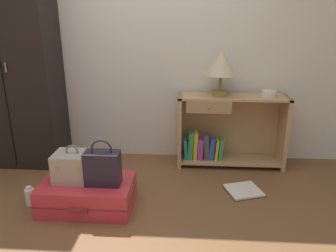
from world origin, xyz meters
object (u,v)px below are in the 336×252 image
object	(u,v)px
handbag	(103,168)
bottle	(30,196)
suitcase_large	(88,194)
table_lamp	(221,65)
bowl	(269,94)
train_case	(73,166)
bookshelf	(225,131)
wardrobe	(14,64)
open_book_on_floor	(244,191)

from	to	relation	value
handbag	bottle	distance (m)	0.70
suitcase_large	table_lamp	bearing A→B (deg)	38.68
bowl	train_case	size ratio (longest dim) A/B	0.47
bowl	bottle	distance (m)	2.38
bookshelf	suitcase_large	bearing A→B (deg)	-142.43
bookshelf	bowl	xyz separation A→B (m)	(0.40, -0.02, 0.42)
wardrobe	open_book_on_floor	size ratio (longest dim) A/B	5.56
table_lamp	bowl	xyz separation A→B (m)	(0.48, 0.00, -0.28)
bookshelf	open_book_on_floor	bearing A→B (deg)	-77.92
wardrobe	table_lamp	xyz separation A→B (m)	(2.06, 0.05, 0.00)
train_case	wardrobe	bearing A→B (deg)	135.34
bowl	bookshelf	bearing A→B (deg)	176.81
bottle	open_book_on_floor	bearing A→B (deg)	10.52
suitcase_large	open_book_on_floor	world-z (taller)	suitcase_large
table_lamp	handbag	world-z (taller)	table_lamp
wardrobe	suitcase_large	world-z (taller)	wardrobe
bookshelf	train_case	size ratio (longest dim) A/B	3.61
bowl	handbag	world-z (taller)	bowl
suitcase_large	open_book_on_floor	size ratio (longest dim) A/B	1.96
table_lamp	handbag	distance (m)	1.50
wardrobe	bookshelf	xyz separation A→B (m)	(2.13, 0.07, -0.69)
wardrobe	train_case	distance (m)	1.36
suitcase_large	handbag	xyz separation A→B (m)	(0.15, -0.03, 0.26)
bowl	suitcase_large	size ratio (longest dim) A/B	0.19
wardrobe	bottle	world-z (taller)	wardrobe
suitcase_large	bottle	size ratio (longest dim) A/B	4.39
train_case	open_book_on_floor	bearing A→B (deg)	11.80
bookshelf	train_case	distance (m)	1.58
bowl	bottle	xyz separation A→B (m)	(-2.09, -0.91, -0.70)
table_lamp	train_case	size ratio (longest dim) A/B	1.48
suitcase_large	handbag	size ratio (longest dim) A/B	1.97
bookshelf	bottle	xyz separation A→B (m)	(-1.69, -0.93, -0.28)
bookshelf	bowl	world-z (taller)	bowl
suitcase_large	open_book_on_floor	bearing A→B (deg)	13.93
train_case	bottle	bearing A→B (deg)	-174.38
bookshelf	table_lamp	distance (m)	0.70
bookshelf	suitcase_large	world-z (taller)	bookshelf
bookshelf	handbag	bearing A→B (deg)	-137.95
open_book_on_floor	wardrobe	bearing A→B (deg)	167.06
table_lamp	open_book_on_floor	size ratio (longest dim) A/B	1.19
open_book_on_floor	bowl	bearing A→B (deg)	64.10
bottle	handbag	bearing A→B (deg)	-1.54
bowl	open_book_on_floor	xyz separation A→B (m)	(-0.28, -0.57, -0.77)
wardrobe	handbag	distance (m)	1.55
wardrobe	suitcase_large	xyz separation A→B (m)	(0.94, -0.85, -0.94)
table_lamp	open_book_on_floor	world-z (taller)	table_lamp
wardrobe	open_book_on_floor	bearing A→B (deg)	-12.94
suitcase_large	bottle	world-z (taller)	suitcase_large
bottle	train_case	bearing A→B (deg)	5.62
suitcase_large	open_book_on_floor	xyz separation A→B (m)	(1.32, 0.33, -0.11)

